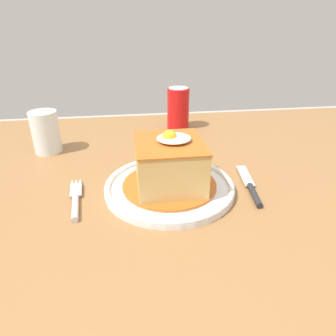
{
  "coord_description": "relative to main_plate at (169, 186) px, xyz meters",
  "views": [
    {
      "loc": [
        -0.1,
        -0.54,
        1.06
      ],
      "look_at": [
        -0.03,
        -0.01,
        0.78
      ],
      "focal_mm": 32.22,
      "sensor_mm": 36.0,
      "label": 1
    }
  ],
  "objects": [
    {
      "name": "soda_can",
      "position": [
        0.08,
        0.37,
        0.05
      ],
      "size": [
        0.07,
        0.07,
        0.12
      ],
      "color": "red",
      "rests_on": "dining_table"
    },
    {
      "name": "fork",
      "position": [
        -0.18,
        -0.03,
        -0.0
      ],
      "size": [
        0.03,
        0.14,
        0.01
      ],
      "color": "silver",
      "rests_on": "dining_table"
    },
    {
      "name": "knife",
      "position": [
        0.16,
        -0.03,
        -0.0
      ],
      "size": [
        0.04,
        0.17,
        0.01
      ],
      "color": "#262628",
      "rests_on": "dining_table"
    },
    {
      "name": "sandwich_meal",
      "position": [
        0.0,
        0.0,
        0.05
      ],
      "size": [
        0.19,
        0.19,
        0.12
      ],
      "color": "#B75B1E",
      "rests_on": "main_plate"
    },
    {
      "name": "main_plate",
      "position": [
        0.0,
        0.0,
        0.0
      ],
      "size": [
        0.26,
        0.26,
        0.02
      ],
      "color": "white",
      "rests_on": "dining_table"
    },
    {
      "name": "dining_table",
      "position": [
        0.03,
        0.03,
        -0.1
      ],
      "size": [
        1.46,
        0.98,
        0.74
      ],
      "color": "olive",
      "rests_on": "ground_plane"
    },
    {
      "name": "drinking_glass",
      "position": [
        -0.28,
        0.24,
        0.04
      ],
      "size": [
        0.07,
        0.07,
        0.1
      ],
      "color": "silver",
      "rests_on": "dining_table"
    }
  ]
}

